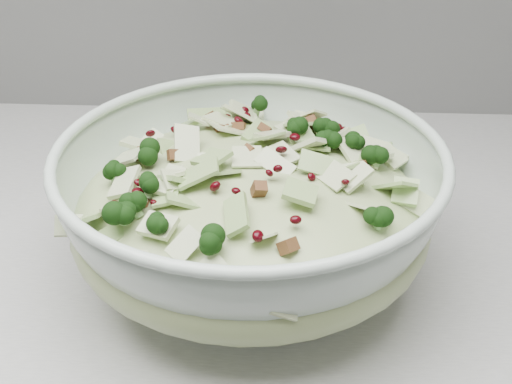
% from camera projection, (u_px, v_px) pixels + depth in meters
% --- Properties ---
extents(mixing_bowl, '(0.41, 0.41, 0.14)m').
position_uv_depth(mixing_bowl, '(250.00, 213.00, 0.63)').
color(mixing_bowl, silver).
rests_on(mixing_bowl, counter).
extents(salad, '(0.39, 0.39, 0.14)m').
position_uv_depth(salad, '(250.00, 192.00, 0.62)').
color(salad, '#AEBE82').
rests_on(salad, mixing_bowl).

